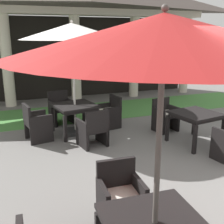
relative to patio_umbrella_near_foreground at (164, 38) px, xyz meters
The scene contains 11 objects.
lawn_strip 7.10m from the patio_umbrella_near_foreground, 79.41° to the left, with size 12.46×2.19×0.01m, color #47843D.
patio_umbrella_near_foreground is the anchor object (origin of this frame).
patio_chair_near_foreground_north 2.23m from the patio_umbrella_near_foreground, 87.00° to the left, with size 0.57×0.53×0.87m.
patio_table_mid_left 4.48m from the patio_umbrella_near_foreground, 48.26° to the left, with size 1.08×1.08×0.74m.
patio_chair_mid_left_north 5.24m from the patio_umbrella_near_foreground, 57.90° to the left, with size 0.62×0.57×0.84m.
patio_table_mid_right 5.05m from the patio_umbrella_near_foreground, 85.86° to the left, with size 1.13×1.13×0.75m.
patio_umbrella_mid_right 4.73m from the patio_umbrella_near_foreground, 85.86° to the left, with size 2.46×2.46×2.76m.
patio_chair_mid_right_west 5.00m from the patio_umbrella_near_foreground, 97.88° to the left, with size 0.64×0.66×0.89m.
patio_chair_mid_right_east 5.46m from the patio_umbrella_near_foreground, 75.01° to the left, with size 0.63×0.65×0.85m.
patio_chair_mid_right_north 6.03m from the patio_umbrella_near_foreground, 88.34° to the left, with size 0.69×0.67×0.89m.
patio_chair_mid_right_south 4.29m from the patio_umbrella_near_foreground, 82.14° to the left, with size 0.66×0.66×0.87m.
Camera 1 is at (-2.40, -2.23, 2.45)m, focal length 45.07 mm.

